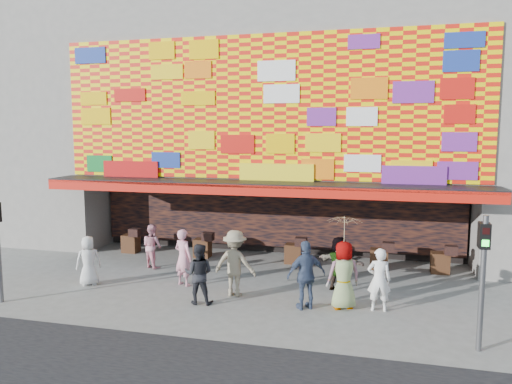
{
  "coord_description": "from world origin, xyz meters",
  "views": [
    {
      "loc": [
        4.08,
        -12.77,
        4.8
      ],
      "look_at": [
        0.27,
        2.0,
        2.89
      ],
      "focal_mm": 35.0,
      "sensor_mm": 36.0,
      "label": 1
    }
  ],
  "objects_px": {
    "ped_e": "(306,275)",
    "signal_right": "(483,268)",
    "ped_f": "(339,264)",
    "parasol": "(345,231)",
    "ped_h": "(379,280)",
    "ped_d": "(235,263)",
    "ped_c": "(199,274)",
    "ped_i": "(152,246)",
    "ped_g": "(344,275)",
    "ped_b": "(183,257)",
    "ped_a": "(88,261)"
  },
  "relations": [
    {
      "from": "ped_b",
      "to": "ped_g",
      "type": "relative_size",
      "value": 0.96
    },
    {
      "from": "ped_f",
      "to": "ped_g",
      "type": "relative_size",
      "value": 0.89
    },
    {
      "from": "signal_right",
      "to": "ped_a",
      "type": "height_order",
      "value": "signal_right"
    },
    {
      "from": "ped_c",
      "to": "ped_b",
      "type": "bearing_deg",
      "value": -59.95
    },
    {
      "from": "signal_right",
      "to": "ped_h",
      "type": "relative_size",
      "value": 1.76
    },
    {
      "from": "ped_g",
      "to": "ped_h",
      "type": "bearing_deg",
      "value": 160.07
    },
    {
      "from": "ped_b",
      "to": "ped_h",
      "type": "height_order",
      "value": "ped_b"
    },
    {
      "from": "signal_right",
      "to": "ped_a",
      "type": "xyz_separation_m",
      "value": [
        -10.9,
        1.99,
        -1.09
      ]
    },
    {
      "from": "ped_h",
      "to": "ped_i",
      "type": "distance_m",
      "value": 8.09
    },
    {
      "from": "ped_i",
      "to": "signal_right",
      "type": "bearing_deg",
      "value": -177.11
    },
    {
      "from": "ped_f",
      "to": "ped_h",
      "type": "xyz_separation_m",
      "value": [
        1.19,
        -1.45,
        0.03
      ]
    },
    {
      "from": "parasol",
      "to": "ped_g",
      "type": "bearing_deg",
      "value": 0.0
    },
    {
      "from": "ped_b",
      "to": "ped_h",
      "type": "relative_size",
      "value": 1.04
    },
    {
      "from": "signal_right",
      "to": "parasol",
      "type": "bearing_deg",
      "value": 148.49
    },
    {
      "from": "ped_e",
      "to": "signal_right",
      "type": "bearing_deg",
      "value": 126.69
    },
    {
      "from": "ped_h",
      "to": "ped_i",
      "type": "bearing_deg",
      "value": -22.94
    },
    {
      "from": "ped_a",
      "to": "ped_g",
      "type": "height_order",
      "value": "ped_g"
    },
    {
      "from": "signal_right",
      "to": "ped_g",
      "type": "bearing_deg",
      "value": 148.49
    },
    {
      "from": "ped_b",
      "to": "signal_right",
      "type": "bearing_deg",
      "value": -177.36
    },
    {
      "from": "ped_b",
      "to": "ped_a",
      "type": "bearing_deg",
      "value": 35.21
    },
    {
      "from": "signal_right",
      "to": "ped_h",
      "type": "distance_m",
      "value": 3.08
    },
    {
      "from": "ped_f",
      "to": "parasol",
      "type": "distance_m",
      "value": 2.01
    },
    {
      "from": "ped_g",
      "to": "ped_b",
      "type": "bearing_deg",
      "value": -32.8
    },
    {
      "from": "ped_e",
      "to": "ped_h",
      "type": "xyz_separation_m",
      "value": [
        1.89,
        0.34,
        -0.08
      ]
    },
    {
      "from": "ped_a",
      "to": "ped_d",
      "type": "bearing_deg",
      "value": 144.41
    },
    {
      "from": "ped_d",
      "to": "ped_c",
      "type": "bearing_deg",
      "value": 53.43
    },
    {
      "from": "ped_b",
      "to": "ped_e",
      "type": "relative_size",
      "value": 0.95
    },
    {
      "from": "ped_d",
      "to": "parasol",
      "type": "height_order",
      "value": "parasol"
    },
    {
      "from": "ped_h",
      "to": "parasol",
      "type": "relative_size",
      "value": 0.95
    },
    {
      "from": "ped_d",
      "to": "parasol",
      "type": "distance_m",
      "value": 3.35
    },
    {
      "from": "ped_c",
      "to": "ped_d",
      "type": "relative_size",
      "value": 0.88
    },
    {
      "from": "ped_f",
      "to": "ped_i",
      "type": "height_order",
      "value": "ped_f"
    },
    {
      "from": "ped_a",
      "to": "parasol",
      "type": "height_order",
      "value": "parasol"
    },
    {
      "from": "ped_f",
      "to": "signal_right",
      "type": "bearing_deg",
      "value": 160.2
    },
    {
      "from": "ped_d",
      "to": "ped_f",
      "type": "distance_m",
      "value": 3.13
    },
    {
      "from": "ped_e",
      "to": "parasol",
      "type": "bearing_deg",
      "value": 164.62
    },
    {
      "from": "ped_b",
      "to": "parasol",
      "type": "height_order",
      "value": "parasol"
    },
    {
      "from": "parasol",
      "to": "ped_c",
      "type": "bearing_deg",
      "value": -171.34
    },
    {
      "from": "parasol",
      "to": "ped_i",
      "type": "bearing_deg",
      "value": 160.4
    },
    {
      "from": "ped_d",
      "to": "parasol",
      "type": "bearing_deg",
      "value": -179.99
    },
    {
      "from": "signal_right",
      "to": "ped_c",
      "type": "xyz_separation_m",
      "value": [
        -7.0,
        1.3,
        -1.02
      ]
    },
    {
      "from": "ped_i",
      "to": "ped_g",
      "type": "bearing_deg",
      "value": -173.14
    },
    {
      "from": "ped_h",
      "to": "ped_i",
      "type": "xyz_separation_m",
      "value": [
        -7.73,
        2.37,
        -0.09
      ]
    },
    {
      "from": "ped_h",
      "to": "ped_e",
      "type": "bearing_deg",
      "value": 4.24
    },
    {
      "from": "ped_c",
      "to": "ped_i",
      "type": "height_order",
      "value": "ped_c"
    },
    {
      "from": "ped_e",
      "to": "ped_f",
      "type": "distance_m",
      "value": 1.93
    },
    {
      "from": "ped_c",
      "to": "ped_i",
      "type": "bearing_deg",
      "value": -52.82
    },
    {
      "from": "ped_f",
      "to": "ped_a",
      "type": "bearing_deg",
      "value": 36.25
    },
    {
      "from": "ped_f",
      "to": "parasol",
      "type": "relative_size",
      "value": 0.92
    },
    {
      "from": "ped_b",
      "to": "ped_h",
      "type": "bearing_deg",
      "value": -166.08
    }
  ]
}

